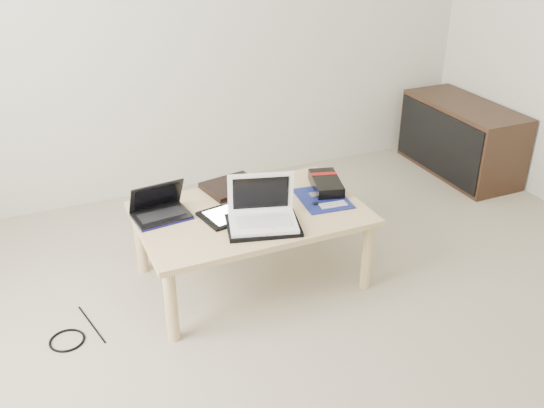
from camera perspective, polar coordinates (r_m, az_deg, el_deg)
name	(u,v)px	position (r m, az deg, el deg)	size (l,w,h in m)	color
ground	(339,371)	(2.66, 6.31, -15.40)	(4.00, 4.00, 0.00)	#B3AB91
coffee_table	(251,220)	(3.00, -2.01, -1.48)	(1.10, 0.70, 0.40)	#DCC284
media_cabinet	(460,138)	(4.47, 17.29, 5.92)	(0.41, 0.90, 0.50)	#3B2418
book	(232,187)	(3.19, -3.78, 1.65)	(0.32, 0.28, 0.03)	black
netbook	(160,209)	(2.96, -10.51, -0.51)	(0.28, 0.22, 0.17)	black
tablet	(230,214)	(2.94, -3.96, -0.96)	(0.31, 0.25, 0.01)	black
remote	(270,196)	(3.09, -0.21, 0.72)	(0.13, 0.23, 0.02)	#A9A8AD
neoprene_sleeve	(263,225)	(2.83, -0.85, -2.02)	(0.34, 0.25, 0.02)	black
white_laptop	(262,212)	(2.82, -0.92, -0.80)	(0.36, 0.30, 0.23)	white
motherboard	(323,198)	(3.10, 4.83, 0.53)	(0.26, 0.32, 0.01)	#0C0F52
gpu_box	(326,184)	(3.20, 5.10, 1.93)	(0.21, 0.30, 0.06)	black
cable_coil	(218,219)	(2.90, -5.07, -1.40)	(0.10, 0.10, 0.01)	black
floor_cable_coil	(67,340)	(2.94, -18.73, -12.06)	(0.16, 0.16, 0.01)	black
floor_cable_trail	(92,324)	(3.00, -16.62, -10.79)	(0.01, 0.01, 0.32)	black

